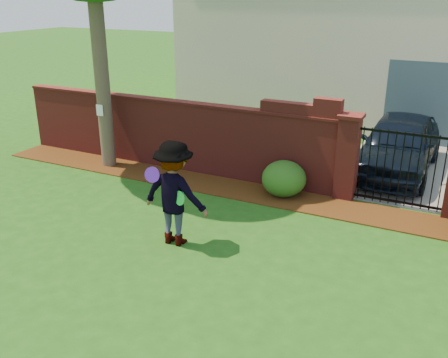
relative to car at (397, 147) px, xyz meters
The scene contains 13 objects.
ground 6.81m from the car, 117.75° to the right, with size 80.00×80.00×0.01m, color #1E4F13.
mulch_bed 4.93m from the car, 147.11° to the right, with size 11.10×1.08×0.03m, color #3C1F0A.
brick_wall 5.54m from the car, 158.92° to the right, with size 8.70×0.31×2.16m.
pillar_left 2.14m from the car, 110.69° to the right, with size 0.50×0.50×1.88m.
iron_gate 2.03m from the car, 80.07° to the right, with size 1.78×0.03×1.60m.
driveway 2.16m from the car, 80.17° to the left, with size 3.20×8.00×0.01m, color gray.
house 6.83m from the car, 109.68° to the left, with size 12.40×6.40×6.30m.
car is the anchor object (origin of this frame).
paper_notice 7.34m from the car, 157.62° to the right, with size 0.20×0.01×0.28m, color white.
shrub_left 3.19m from the car, 128.82° to the right, with size 0.98×0.98×0.80m, color #195018.
man 6.20m from the car, 118.85° to the right, with size 1.23×0.71×1.91m, color gray.
frisbee_purple 6.51m from the car, 120.56° to the right, with size 0.28×0.28×0.03m, color #5B1EBF.
frisbee_green 6.23m from the car, 116.39° to the right, with size 0.25×0.25×0.02m, color #1CD544.
Camera 1 is at (4.53, -6.20, 4.33)m, focal length 39.84 mm.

